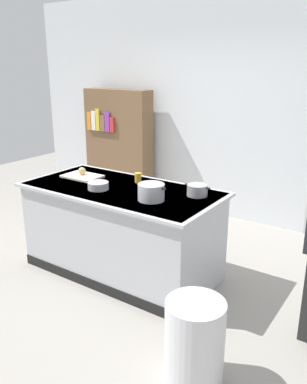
# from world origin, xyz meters

# --- Properties ---
(ground_plane) EXTENTS (10.00, 10.00, 0.00)m
(ground_plane) POSITION_xyz_m (0.00, 0.00, 0.00)
(ground_plane) COLOR #9E9991
(back_wall) EXTENTS (6.40, 0.12, 3.00)m
(back_wall) POSITION_xyz_m (0.00, 2.10, 1.50)
(back_wall) COLOR silver
(back_wall) RESTS_ON ground_plane
(counter_island) EXTENTS (1.98, 0.98, 0.90)m
(counter_island) POSITION_xyz_m (0.00, -0.00, 0.47)
(counter_island) COLOR #B7BABF
(counter_island) RESTS_ON ground_plane
(cutting_board) EXTENTS (0.40, 0.28, 0.02)m
(cutting_board) POSITION_xyz_m (-0.59, 0.07, 0.91)
(cutting_board) COLOR silver
(cutting_board) RESTS_ON counter_island
(onion) EXTENTS (0.08, 0.08, 0.08)m
(onion) POSITION_xyz_m (-0.60, 0.09, 0.96)
(onion) COLOR tan
(onion) RESTS_ON cutting_board
(stock_pot) EXTENTS (0.30, 0.24, 0.15)m
(stock_pot) POSITION_xyz_m (0.45, -0.13, 0.98)
(stock_pot) COLOR #B7BABF
(stock_pot) RESTS_ON counter_island
(sauce_pan) EXTENTS (0.26, 0.19, 0.11)m
(sauce_pan) POSITION_xyz_m (0.73, 0.21, 0.95)
(sauce_pan) COLOR #99999E
(sauce_pan) RESTS_ON counter_island
(mixing_bowl) EXTENTS (0.20, 0.20, 0.07)m
(mixing_bowl) POSITION_xyz_m (-0.15, -0.16, 0.94)
(mixing_bowl) COLOR #B7BABF
(mixing_bowl) RESTS_ON counter_island
(juice_cup) EXTENTS (0.07, 0.07, 0.10)m
(juice_cup) POSITION_xyz_m (0.03, 0.25, 0.95)
(juice_cup) COLOR yellow
(juice_cup) RESTS_ON counter_island
(trash_bin) EXTENTS (0.40, 0.40, 0.60)m
(trash_bin) POSITION_xyz_m (1.34, -0.92, 0.30)
(trash_bin) COLOR silver
(trash_bin) RESTS_ON ground_plane
(bookshelf) EXTENTS (1.10, 0.31, 1.70)m
(bookshelf) POSITION_xyz_m (-1.49, 1.80, 0.85)
(bookshelf) COLOR brown
(bookshelf) RESTS_ON ground_plane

